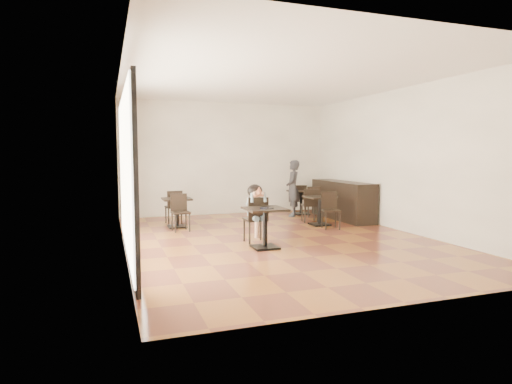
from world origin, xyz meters
name	(u,v)px	position (x,y,z in m)	size (l,w,h in m)	color
floor	(279,239)	(0.00, 0.00, 0.00)	(6.00, 8.00, 0.01)	brown
ceiling	(279,79)	(0.00, 0.00, 3.20)	(6.00, 8.00, 0.01)	white
wall_back	(226,158)	(0.00, 4.00, 1.60)	(6.00, 0.01, 3.20)	white
wall_front	(414,166)	(0.00, -4.00, 1.60)	(6.00, 0.01, 3.20)	white
wall_left	(122,162)	(-3.00, 0.00, 1.60)	(0.01, 8.00, 3.20)	white
wall_right	(403,160)	(3.00, 0.00, 1.60)	(0.01, 8.00, 3.20)	white
storefront_window	(126,174)	(-2.97, -0.50, 1.40)	(0.04, 4.50, 2.60)	white
child_table	(265,228)	(-0.55, -0.68, 0.38)	(0.71, 0.71, 0.75)	black
child_chair	(255,220)	(-0.55, -0.13, 0.45)	(0.41, 0.41, 0.90)	black
child	(255,214)	(-0.55, -0.13, 0.57)	(0.41, 0.57, 1.14)	slate
plate	(267,208)	(-0.55, -0.78, 0.76)	(0.25, 0.25, 0.02)	black
pizza_slice	(258,193)	(-0.55, -0.32, 0.98)	(0.26, 0.20, 0.06)	tan
adult_patron	(293,188)	(1.59, 2.86, 0.78)	(0.57, 0.37, 1.56)	#313135
cafe_table_mid	(320,211)	(1.60, 1.28, 0.35)	(0.67, 0.67, 0.71)	black
cafe_table_left	(177,213)	(-1.73, 2.12, 0.35)	(0.66, 0.66, 0.69)	black
cafe_table_back	(301,202)	(1.98, 3.16, 0.34)	(0.64, 0.64, 0.68)	black
chair_mid_a	(310,205)	(1.60, 1.83, 0.43)	(0.38, 0.38, 0.85)	black
chair_mid_b	(331,211)	(1.60, 0.73, 0.43)	(0.38, 0.38, 0.85)	black
chair_left_a	(174,207)	(-1.73, 2.67, 0.42)	(0.37, 0.37, 0.83)	black
chair_left_b	(181,213)	(-1.73, 1.57, 0.42)	(0.37, 0.37, 0.83)	black
chair_back_a	(300,199)	(2.12, 3.50, 0.41)	(0.37, 0.37, 0.82)	black
chair_back_b	(314,202)	(2.12, 2.61, 0.41)	(0.37, 0.37, 0.82)	black
service_counter	(342,200)	(2.65, 2.00, 0.50)	(0.60, 2.40, 1.00)	black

